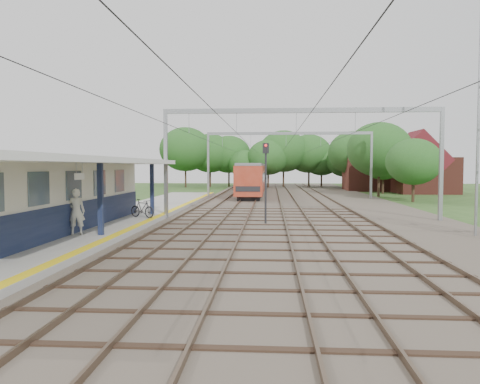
{
  "coord_description": "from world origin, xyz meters",
  "views": [
    {
      "loc": [
        1.67,
        -14.23,
        3.4
      ],
      "look_at": [
        -0.52,
        18.48,
        1.6
      ],
      "focal_mm": 35.0,
      "sensor_mm": 36.0,
      "label": 1
    }
  ],
  "objects": [
    {
      "name": "house_near",
      "position": [
        21.0,
        46.0,
        2.99
      ],
      "size": [
        7.0,
        6.12,
        7.89
      ],
      "color": "brown",
      "rests_on": "ground"
    },
    {
      "name": "catenary_system",
      "position": [
        3.39,
        25.28,
        5.51
      ],
      "size": [
        17.22,
        88.0,
        7.0
      ],
      "color": "gray",
      "rests_on": "ground"
    },
    {
      "name": "ballast_bed",
      "position": [
        4.0,
        30.0,
        0.05
      ],
      "size": [
        18.0,
        90.0,
        0.1
      ],
      "primitive_type": "cube",
      "color": "#473D33",
      "rests_on": "ground"
    },
    {
      "name": "yellow_stripe",
      "position": [
        -5.25,
        14.0,
        0.35
      ],
      "size": [
        0.45,
        52.0,
        0.01
      ],
      "primitive_type": "cube",
      "color": "yellow",
      "rests_on": "platform"
    },
    {
      "name": "canopy",
      "position": [
        -7.77,
        6.0,
        3.64
      ],
      "size": [
        6.4,
        20.0,
        3.44
      ],
      "color": "#131C3C",
      "rests_on": "platform"
    },
    {
      "name": "train",
      "position": [
        -0.5,
        46.2,
        2.02
      ],
      "size": [
        2.74,
        34.17,
        3.62
      ],
      "color": "black",
      "rests_on": "ballast_bed"
    },
    {
      "name": "house_far",
      "position": [
        16.0,
        52.0,
        3.23
      ],
      "size": [
        8.0,
        6.12,
        8.66
      ],
      "color": "brown",
      "rests_on": "ground"
    },
    {
      "name": "platform",
      "position": [
        -7.5,
        14.0,
        0.17
      ],
      "size": [
        5.0,
        52.0,
        0.35
      ],
      "primitive_type": "cube",
      "color": "gray",
      "rests_on": "ground"
    },
    {
      "name": "person",
      "position": [
        -7.02,
        6.0,
        1.38
      ],
      "size": [
        0.87,
        0.7,
        2.07
      ],
      "primitive_type": "imported",
      "rotation": [
        0.0,
        0.0,
        3.44
      ],
      "color": "white",
      "rests_on": "platform"
    },
    {
      "name": "station_building",
      "position": [
        -8.88,
        7.0,
        2.04
      ],
      "size": [
        3.41,
        18.0,
        3.4
      ],
      "color": "beige",
      "rests_on": "platform"
    },
    {
      "name": "rail_tracks",
      "position": [
        1.5,
        30.0,
        0.18
      ],
      "size": [
        11.8,
        88.0,
        0.15
      ],
      "color": "brown",
      "rests_on": "ballast_bed"
    },
    {
      "name": "tree_band",
      "position": [
        3.84,
        57.12,
        4.92
      ],
      "size": [
        31.72,
        30.88,
        8.82
      ],
      "color": "#382619",
      "rests_on": "ground"
    },
    {
      "name": "ground",
      "position": [
        0.0,
        0.0,
        0.0
      ],
      "size": [
        160.0,
        160.0,
        0.0
      ],
      "primitive_type": "plane",
      "color": "#2D4C1E",
      "rests_on": "ground"
    },
    {
      "name": "signal_post",
      "position": [
        1.35,
        12.7,
        3.08
      ],
      "size": [
        0.37,
        0.31,
        4.74
      ],
      "rotation": [
        0.0,
        0.0,
        -0.27
      ],
      "color": "black",
      "rests_on": "ground"
    },
    {
      "name": "bicycle",
      "position": [
        -5.98,
        12.98,
        0.9
      ],
      "size": [
        1.86,
        1.32,
        1.1
      ],
      "primitive_type": "imported",
      "rotation": [
        0.0,
        0.0,
        1.08
      ],
      "color": "black",
      "rests_on": "platform"
    }
  ]
}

